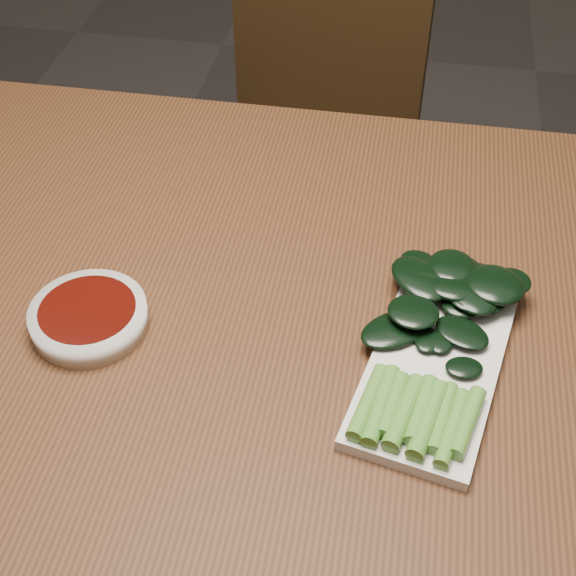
{
  "coord_description": "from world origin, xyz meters",
  "views": [
    {
      "loc": [
        0.14,
        -0.63,
        1.38
      ],
      "look_at": [
        0.03,
        0.01,
        0.76
      ],
      "focal_mm": 50.0,
      "sensor_mm": 36.0,
      "label": 1
    }
  ],
  "objects_px": {
    "sauce_bowl": "(89,317)",
    "serving_plate": "(437,359)",
    "table": "(259,339)",
    "gai_lan": "(444,318)",
    "chair_far": "(312,145)"
  },
  "relations": [
    {
      "from": "sauce_bowl",
      "to": "serving_plate",
      "type": "xyz_separation_m",
      "value": [
        0.37,
        0.01,
        -0.01
      ]
    },
    {
      "from": "table",
      "to": "gai_lan",
      "type": "relative_size",
      "value": 4.7
    },
    {
      "from": "table",
      "to": "chair_far",
      "type": "relative_size",
      "value": 1.57
    },
    {
      "from": "sauce_bowl",
      "to": "gai_lan",
      "type": "xyz_separation_m",
      "value": [
        0.37,
        0.05,
        0.01
      ]
    },
    {
      "from": "table",
      "to": "chair_far",
      "type": "height_order",
      "value": "chair_far"
    },
    {
      "from": "sauce_bowl",
      "to": "chair_far",
      "type": "bearing_deg",
      "value": 80.47
    },
    {
      "from": "chair_far",
      "to": "serving_plate",
      "type": "relative_size",
      "value": 2.98
    },
    {
      "from": "table",
      "to": "chair_far",
      "type": "distance_m",
      "value": 0.72
    },
    {
      "from": "gai_lan",
      "to": "serving_plate",
      "type": "bearing_deg",
      "value": -95.14
    },
    {
      "from": "sauce_bowl",
      "to": "gai_lan",
      "type": "distance_m",
      "value": 0.38
    },
    {
      "from": "table",
      "to": "sauce_bowl",
      "type": "xyz_separation_m",
      "value": [
        -0.17,
        -0.08,
        0.09
      ]
    },
    {
      "from": "sauce_bowl",
      "to": "serving_plate",
      "type": "distance_m",
      "value": 0.37
    },
    {
      "from": "table",
      "to": "sauce_bowl",
      "type": "relative_size",
      "value": 11.14
    },
    {
      "from": "table",
      "to": "serving_plate",
      "type": "height_order",
      "value": "serving_plate"
    },
    {
      "from": "chair_far",
      "to": "sauce_bowl",
      "type": "distance_m",
      "value": 0.83
    }
  ]
}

